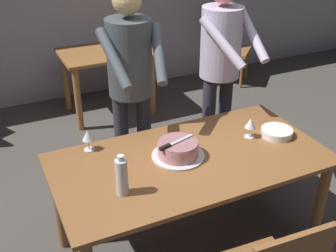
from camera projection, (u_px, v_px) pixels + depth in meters
The scene contains 12 objects.
ground_plane at pixel (188, 245), 3.04m from camera, with size 14.00×14.00×0.00m, color #4C4742.
main_dining_table at pixel (190, 171), 2.73m from camera, with size 1.76×0.92×0.75m.
cake_on_platter at pixel (178, 150), 2.67m from camera, with size 0.34×0.34×0.11m.
cake_knife at pixel (170, 145), 2.60m from camera, with size 0.27×0.10×0.02m.
plate_stack at pixel (277, 133), 2.92m from camera, with size 0.22×0.22×0.05m.
wine_glass_near at pixel (250, 124), 2.87m from camera, with size 0.08×0.08×0.14m.
wine_glass_far at pixel (88, 136), 2.72m from camera, with size 0.08×0.08×0.14m.
water_bottle at pixel (122, 176), 2.31m from camera, with size 0.07×0.07×0.25m.
person_cutting_cake at pixel (131, 78), 3.01m from camera, with size 0.47×0.56×1.72m.
person_standing_beside at pixel (221, 61), 3.32m from camera, with size 0.46×0.57×1.72m.
background_table at pixel (107, 65), 4.68m from camera, with size 1.00×0.70×0.74m.
background_chair_2 at pixel (226, 46), 5.56m from camera, with size 0.62×0.62×0.90m.
Camera 1 is at (-1.10, -1.99, 2.21)m, focal length 44.99 mm.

